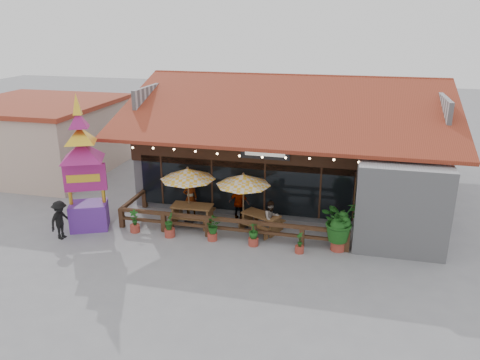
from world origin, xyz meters
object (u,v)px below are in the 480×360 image
(tropical_plant, at_px, (340,221))
(picnic_table_right, at_px, (261,219))
(thai_sign_tower, at_px, (82,154))
(umbrella_left, at_px, (188,174))
(umbrella_right, at_px, (243,180))
(picnic_table_left, at_px, (192,211))
(pedestrian, at_px, (60,220))

(tropical_plant, bearing_deg, picnic_table_right, 162.89)
(thai_sign_tower, bearing_deg, tropical_plant, 2.46)
(umbrella_left, distance_m, thai_sign_tower, 4.53)
(umbrella_right, distance_m, picnic_table_left, 2.86)
(umbrella_left, bearing_deg, thai_sign_tower, -157.56)
(thai_sign_tower, bearing_deg, picnic_table_right, 11.40)
(umbrella_right, height_order, picnic_table_right, umbrella_right)
(umbrella_left, xyz_separation_m, picnic_table_left, (0.19, -0.12, -1.71))
(tropical_plant, bearing_deg, thai_sign_tower, -177.54)
(umbrella_left, distance_m, picnic_table_left, 1.72)
(umbrella_right, bearing_deg, thai_sign_tower, -165.61)
(picnic_table_right, xyz_separation_m, thai_sign_tower, (-7.43, -1.50, 2.86))
(picnic_table_left, xyz_separation_m, picnic_table_right, (3.18, -0.06, -0.05))
(umbrella_left, relative_size, umbrella_right, 1.13)
(umbrella_right, height_order, pedestrian, umbrella_right)
(picnic_table_right, bearing_deg, umbrella_left, 176.97)
(umbrella_left, xyz_separation_m, pedestrian, (-4.66, -2.88, -1.46))
(umbrella_right, distance_m, tropical_plant, 4.48)
(tropical_plant, bearing_deg, umbrella_right, 163.72)
(picnic_table_left, height_order, tropical_plant, tropical_plant)
(tropical_plant, height_order, pedestrian, tropical_plant)
(umbrella_left, distance_m, picnic_table_right, 3.81)
(picnic_table_left, xyz_separation_m, thai_sign_tower, (-4.25, -1.56, 2.80))
(picnic_table_left, distance_m, thai_sign_tower, 5.32)
(umbrella_right, distance_m, pedestrian, 7.88)
(picnic_table_left, relative_size, tropical_plant, 0.87)
(umbrella_left, distance_m, pedestrian, 5.67)
(thai_sign_tower, distance_m, pedestrian, 2.89)
(picnic_table_left, bearing_deg, picnic_table_right, -1.04)
(picnic_table_right, bearing_deg, tropical_plant, -17.11)
(picnic_table_left, bearing_deg, pedestrian, -150.38)
(tropical_plant, distance_m, pedestrian, 11.52)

